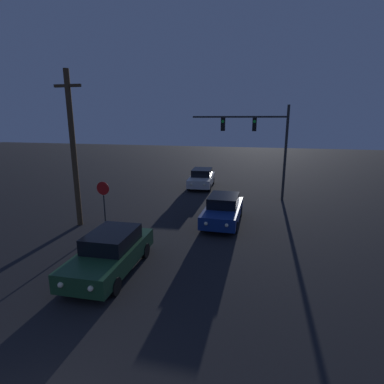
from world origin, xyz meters
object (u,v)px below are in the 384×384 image
car_far (202,178)px  traffic_signal_mast (261,137)px  stop_sign (104,196)px  utility_pole (73,148)px  car_mid (223,209)px  car_near (111,252)px

car_far → traffic_signal_mast: (4.68, -2.73, 3.63)m
traffic_signal_mast → stop_sign: size_ratio=2.65×
stop_sign → utility_pole: size_ratio=0.31×
car_mid → traffic_signal_mast: traffic_signal_mast is taller
car_far → stop_sign: 11.25m
car_near → traffic_signal_mast: 13.66m
utility_pole → car_near: bearing=-45.5°
stop_sign → car_mid: bearing=21.6°
utility_pole → traffic_signal_mast: bearing=40.8°
car_far → stop_sign: bearing=71.0°
utility_pole → stop_sign: bearing=-5.8°
car_near → car_far: bearing=-93.1°
stop_sign → car_far: bearing=75.1°
car_near → utility_pole: size_ratio=0.58×
car_near → utility_pole: 6.82m
car_far → stop_sign: size_ratio=1.86×
car_near → car_far: (0.34, 14.90, 0.00)m
traffic_signal_mast → utility_pole: utility_pole is taller
car_far → utility_pole: size_ratio=0.58×
traffic_signal_mast → utility_pole: 12.14m
car_near → utility_pole: utility_pole is taller
traffic_signal_mast → stop_sign: traffic_signal_mast is taller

